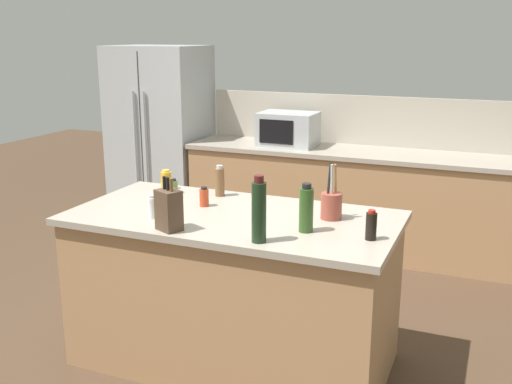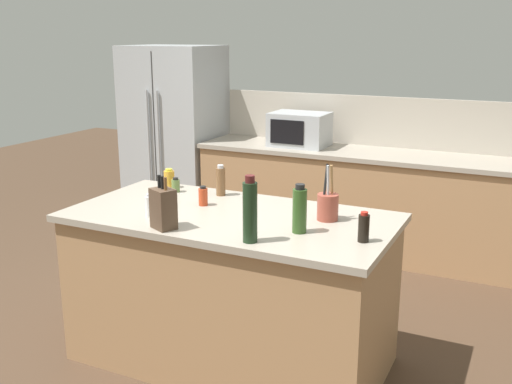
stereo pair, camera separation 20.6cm
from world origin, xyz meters
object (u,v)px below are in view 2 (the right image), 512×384
Objects in this scene: knife_block at (163,208)px; pepper_grinder at (221,181)px; honey_jar at (169,179)px; olive_oil_bottle at (300,210)px; spice_jar_oregano at (176,185)px; soy_sauce_bottle at (364,228)px; spice_jar_paprika at (203,196)px; refrigerator at (175,136)px; microwave at (300,129)px; wine_bottle at (250,211)px; utensil_crock at (328,206)px; salt_shaker at (150,206)px.

pepper_grinder is (-0.05, 0.73, -0.02)m from knife_block.
olive_oil_bottle is at bearing -23.21° from honey_jar.
knife_block is 0.77m from spice_jar_oregano.
olive_oil_bottle is (0.68, 0.25, 0.01)m from knife_block.
spice_jar_paprika is (-1.07, 0.22, -0.02)m from soy_sauce_bottle.
refrigerator is at bearing 134.56° from olive_oil_bottle.
spice_jar_oregano is at bearing -36.82° from honey_jar.
knife_block is (0.25, -2.58, -0.04)m from microwave.
wine_bottle is at bearing -50.38° from refrigerator.
refrigerator reaches higher than wine_bottle.
refrigerator reaches higher than olive_oil_bottle.
microwave is 1.98× the size of olive_oil_bottle.
spice_jar_oregano is at bearing 149.24° from spice_jar_paprika.
knife_block reaches higher than spice_jar_paprika.
refrigerator reaches higher than utensil_crock.
pepper_grinder is at bearing 10.28° from spice_jar_oregano.
microwave is 2.59m from knife_block.
salt_shaker is at bearing -158.02° from utensil_crock.
knife_block is 0.73m from pepper_grinder.
utensil_crock reaches higher than honey_jar.
refrigerator is 5.33× the size of wine_bottle.
honey_jar is at bearing 169.71° from utensil_crock.
refrigerator is 5.75× the size of utensil_crock.
refrigerator is at bearing 122.31° from honey_jar.
spice_jar_oregano is at bearing 172.60° from utensil_crock.
salt_shaker is at bearing -88.86° from microwave.
refrigerator is at bearing 177.91° from microwave.
soy_sauce_bottle is (1.03, 0.26, -0.04)m from knife_block.
utensil_crock is 0.39m from soy_sauce_bottle.
salt_shaker is (1.46, -2.49, 0.08)m from refrigerator.
knife_block reaches higher than spice_jar_oregano.
wine_bottle reaches higher than salt_shaker.
utensil_crock reaches higher than spice_jar_paprika.
salt_shaker is (-0.16, -0.33, 0.01)m from spice_jar_paprika.
spice_jar_oregano is 1.13m from olive_oil_bottle.
spice_jar_paprika is 0.91× the size of honey_jar.
knife_block is (1.66, -2.63, 0.13)m from refrigerator.
refrigerator reaches higher than salt_shaker.
utensil_crock reaches higher than knife_block.
microwave is 1.51× the size of wine_bottle.
knife_block reaches higher than pepper_grinder.
microwave is at bearing 86.46° from spice_jar_oregano.
soy_sauce_bottle is 1.18m from pepper_grinder.
pepper_grinder is 0.60m from salt_shaker.
microwave is 3.93× the size of honey_jar.
soy_sauce_bottle is 1.31× the size of spice_jar_paprika.
knife_block is 1.06m from soy_sauce_bottle.
spice_jar_oregano is (-0.36, 0.67, -0.07)m from knife_block.
knife_block is 0.88m from honey_jar.
refrigerator is at bearing 120.42° from salt_shaker.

